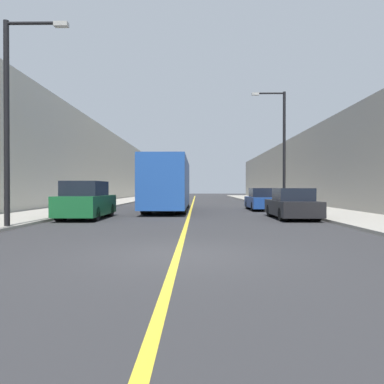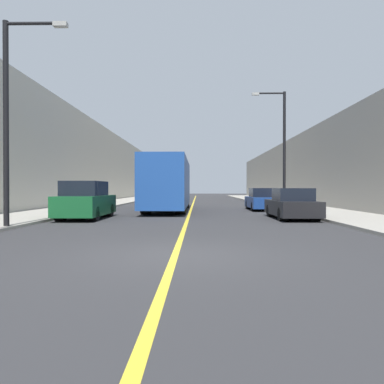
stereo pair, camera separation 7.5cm
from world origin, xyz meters
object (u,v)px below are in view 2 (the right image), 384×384
car_right_near (292,205)px  street_lamp_right (282,143)px  car_right_mid (262,200)px  parked_suv_left (86,201)px  bus (168,184)px  street_lamp_left (11,110)px

car_right_near → street_lamp_right: size_ratio=0.56×
car_right_mid → parked_suv_left: bearing=-142.8°
bus → street_lamp_right: size_ratio=1.41×
parked_suv_left → street_lamp_left: size_ratio=0.61×
car_right_near → street_lamp_left: size_ratio=0.60×
car_right_mid → street_lamp_right: bearing=17.7°
car_right_mid → street_lamp_right: (1.39, 0.44, 3.96)m
car_right_mid → street_lamp_left: bearing=-132.8°
street_lamp_right → car_right_near: bearing=-99.0°
car_right_near → street_lamp_right: bearing=81.0°
car_right_mid → street_lamp_left: street_lamp_left is taller
parked_suv_left → street_lamp_left: bearing=-106.0°
bus → car_right_near: (6.54, -6.54, -1.13)m
car_right_near → car_right_mid: size_ratio=1.00×
parked_suv_left → street_lamp_right: bearing=35.1°
car_right_mid → car_right_near: bearing=-88.6°
bus → street_lamp_left: street_lamp_left is taller
parked_suv_left → car_right_near: size_ratio=1.01×
bus → street_lamp_right: bearing=8.5°
parked_suv_left → street_lamp_right: 14.23m
car_right_near → street_lamp_right: 8.74m
bus → street_lamp_left: 12.56m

